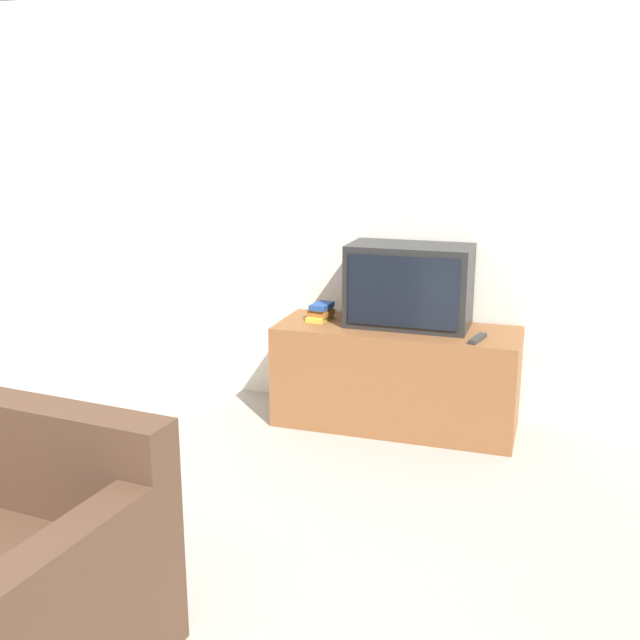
{
  "coord_description": "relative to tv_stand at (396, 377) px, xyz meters",
  "views": [
    {
      "loc": [
        1.43,
        -1.51,
        1.78
      ],
      "look_at": [
        0.24,
        2.12,
        0.79
      ],
      "focal_mm": 42.0,
      "sensor_mm": 36.0,
      "label": 1
    }
  ],
  "objects": [
    {
      "name": "wall_back",
      "position": [
        -0.53,
        0.31,
        0.99
      ],
      "size": [
        9.0,
        0.06,
        2.6
      ],
      "color": "silver",
      "rests_on": "ground_plane"
    },
    {
      "name": "tv_stand",
      "position": [
        0.0,
        0.0,
        0.0
      ],
      "size": [
        1.44,
        0.53,
        0.62
      ],
      "color": "brown",
      "rests_on": "ground_plane"
    },
    {
      "name": "television",
      "position": [
        0.05,
        0.07,
        0.55
      ],
      "size": [
        0.72,
        0.39,
        0.49
      ],
      "color": "black",
      "rests_on": "tv_stand"
    },
    {
      "name": "book_stack",
      "position": [
        -0.49,
        0.05,
        0.36
      ],
      "size": [
        0.14,
        0.22,
        0.1
      ],
      "color": "gold",
      "rests_on": "tv_stand"
    },
    {
      "name": "remote_on_stand",
      "position": [
        0.49,
        -0.13,
        0.32
      ],
      "size": [
        0.08,
        0.2,
        0.02
      ],
      "rotation": [
        0.0,
        0.0,
        -0.22
      ],
      "color": "#2D2D2D",
      "rests_on": "tv_stand"
    }
  ]
}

